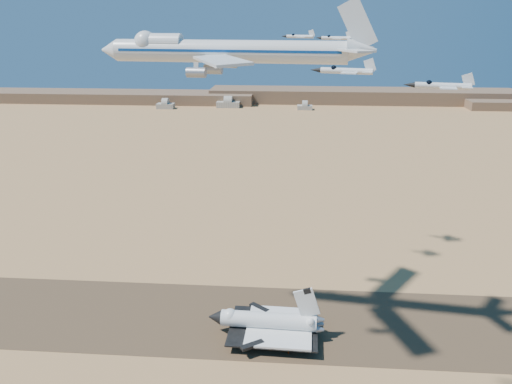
# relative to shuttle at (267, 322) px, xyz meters

# --- Properties ---
(ground) EXTENTS (1200.00, 1200.00, 0.00)m
(ground) POSITION_rel_shuttle_xyz_m (-17.91, 9.50, -5.66)
(ground) COLOR #A97F4B
(ground) RESTS_ON ground
(runway) EXTENTS (600.00, 50.00, 0.06)m
(runway) POSITION_rel_shuttle_xyz_m (-17.91, 9.50, -5.63)
(runway) COLOR brown
(runway) RESTS_ON ground
(ridgeline) EXTENTS (960.00, 90.00, 18.00)m
(ridgeline) POSITION_rel_shuttle_xyz_m (47.40, 536.81, 1.97)
(ridgeline) COLOR #7F6046
(ridgeline) RESTS_ON ground
(hangars) EXTENTS (200.50, 29.50, 30.00)m
(hangars) POSITION_rel_shuttle_xyz_m (-81.91, 487.94, -0.83)
(hangars) COLOR #A9A295
(hangars) RESTS_ON ground
(shuttle) EXTENTS (42.70, 26.97, 21.04)m
(shuttle) POSITION_rel_shuttle_xyz_m (0.00, 0.00, 0.00)
(shuttle) COLOR silver
(shuttle) RESTS_ON runway
(carrier_747) EXTENTS (89.29, 68.56, 22.18)m
(carrier_747) POSITION_rel_shuttle_xyz_m (-16.07, 5.30, 95.78)
(carrier_747) COLOR silver
(crew_a) EXTENTS (0.59, 0.73, 1.74)m
(crew_a) POSITION_rel_shuttle_xyz_m (7.00, -5.69, -4.73)
(crew_a) COLOR #EF5B0E
(crew_a) RESTS_ON runway
(crew_b) EXTENTS (0.67, 0.99, 1.90)m
(crew_b) POSITION_rel_shuttle_xyz_m (8.21, -8.48, -4.65)
(crew_b) COLOR #EF5B0E
(crew_b) RESTS_ON runway
(crew_c) EXTENTS (0.98, 1.24, 1.88)m
(crew_c) POSITION_rel_shuttle_xyz_m (7.92, -10.16, -4.66)
(crew_c) COLOR #EF5B0E
(crew_c) RESTS_ON runway
(chase_jet_a) EXTENTS (14.53, 8.40, 3.69)m
(chase_jet_a) POSITION_rel_shuttle_xyz_m (18.95, -40.88, 94.51)
(chase_jet_a) COLOR silver
(chase_jet_b) EXTENTS (13.74, 7.75, 3.45)m
(chase_jet_b) POSITION_rel_shuttle_xyz_m (37.63, -50.85, 92.66)
(chase_jet_b) COLOR silver
(chase_jet_c) EXTENTS (13.67, 7.92, 3.48)m
(chase_jet_c) POSITION_rel_shuttle_xyz_m (9.19, 53.42, 98.69)
(chase_jet_c) COLOR silver
(chase_jet_d) EXTENTS (16.04, 9.33, 4.08)m
(chase_jet_d) POSITION_rel_shuttle_xyz_m (25.12, 72.72, 97.43)
(chase_jet_d) COLOR silver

